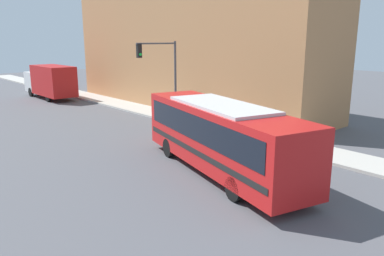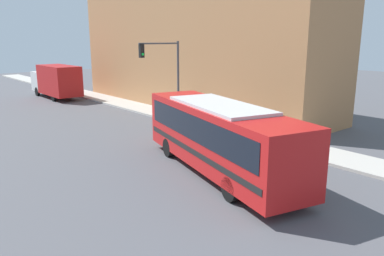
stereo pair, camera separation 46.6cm
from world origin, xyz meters
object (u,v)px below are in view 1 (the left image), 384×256
object	(u,v)px
delivery_truck	(50,81)
fire_hydrant	(232,127)
pedestrian_mid_block	(250,121)
city_bus	(221,133)
pedestrian_near_corner	(185,107)
traffic_light_pole	(163,67)
parking_meter	(186,109)

from	to	relation	value
delivery_truck	fire_hydrant	bearing A→B (deg)	-83.64
delivery_truck	pedestrian_mid_block	distance (m)	23.26
city_bus	pedestrian_near_corner	bearing A→B (deg)	71.76
delivery_truck	pedestrian_mid_block	bearing A→B (deg)	-82.60
traffic_light_pole	parking_meter	size ratio (longest dim) A/B	3.93
delivery_truck	fire_hydrant	size ratio (longest dim) A/B	10.04
traffic_light_pole	parking_meter	xyz separation A→B (m)	(0.94, -1.28, -2.83)
city_bus	parking_meter	xyz separation A→B (m)	(5.22, 8.39, -0.71)
parking_meter	pedestrian_near_corner	world-z (taller)	pedestrian_near_corner
fire_hydrant	city_bus	bearing A→B (deg)	-142.45
fire_hydrant	parking_meter	world-z (taller)	parking_meter
fire_hydrant	parking_meter	size ratio (longest dim) A/B	0.56
pedestrian_mid_block	fire_hydrant	bearing A→B (deg)	119.92
delivery_truck	fire_hydrant	distance (m)	22.31
pedestrian_near_corner	pedestrian_mid_block	xyz separation A→B (m)	(-0.33, -6.34, 0.08)
city_bus	traffic_light_pole	distance (m)	10.79
pedestrian_mid_block	traffic_light_pole	bearing A→B (deg)	102.61
fire_hydrant	parking_meter	xyz separation A→B (m)	(0.00, 4.38, 0.55)
city_bus	parking_meter	distance (m)	9.91
fire_hydrant	pedestrian_mid_block	world-z (taller)	pedestrian_mid_block
fire_hydrant	pedestrian_mid_block	xyz separation A→B (m)	(0.53, -0.92, 0.49)
pedestrian_near_corner	delivery_truck	bearing A→B (deg)	101.24
delivery_truck	pedestrian_near_corner	world-z (taller)	delivery_truck
city_bus	delivery_truck	xyz separation A→B (m)	(2.75, 26.15, -0.03)
parking_meter	delivery_truck	bearing A→B (deg)	97.91
city_bus	pedestrian_mid_block	world-z (taller)	city_bus
delivery_truck	parking_meter	world-z (taller)	delivery_truck
city_bus	fire_hydrant	xyz separation A→B (m)	(5.22, 4.01, -1.26)
pedestrian_mid_block	pedestrian_near_corner	bearing A→B (deg)	87.05
fire_hydrant	pedestrian_near_corner	xyz separation A→B (m)	(0.85, 5.42, 0.41)
city_bus	delivery_truck	bearing A→B (deg)	98.52
traffic_light_pole	parking_meter	distance (m)	3.25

